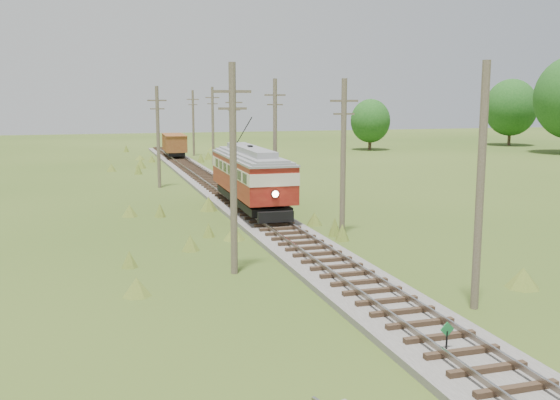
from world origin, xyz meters
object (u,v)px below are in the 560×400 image
object	(u,v)px
streetcar	(250,173)
gravel_pile	(231,167)
switch_marker	(447,336)
gondola	(174,144)

from	to	relation	value
streetcar	gravel_pile	xyz separation A→B (m)	(3.57, 22.57, -2.07)
switch_marker	gravel_pile	world-z (taller)	gravel_pile
switch_marker	gondola	world-z (taller)	gondola
gravel_pile	streetcar	bearing A→B (deg)	-98.98
switch_marker	streetcar	world-z (taller)	streetcar
gondola	gravel_pile	distance (m)	17.29
switch_marker	gravel_pile	size ratio (longest dim) A/B	0.28
switch_marker	gravel_pile	xyz separation A→B (m)	(3.77, 46.92, -0.02)
streetcar	gravel_pile	size ratio (longest dim) A/B	3.33
streetcar	gondola	xyz separation A→B (m)	(0.00, 39.43, -0.72)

